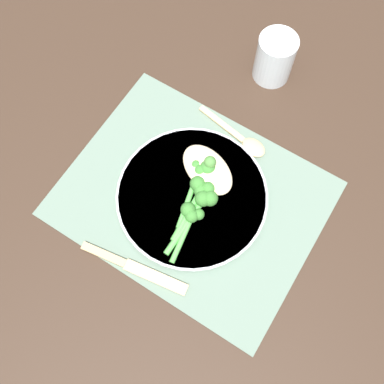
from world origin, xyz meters
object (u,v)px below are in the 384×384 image
object	(u,v)px
broccoli_stalk_rear	(201,173)
broccoli_stalk_left	(190,217)
broccoli_stalk_right	(202,203)
knife	(132,267)
spoon	(247,142)
plate	(192,196)
chicken_fillet	(209,170)
broccoli_stalk_front	(199,192)
water_glass	(275,58)

from	to	relation	value
broccoli_stalk_rear	broccoli_stalk_left	xyz separation A→B (m)	(-0.03, 0.08, -0.00)
broccoli_stalk_left	broccoli_stalk_rear	bearing A→B (deg)	99.34
broccoli_stalk_right	broccoli_stalk_left	distance (m)	0.03
knife	spoon	distance (m)	0.31
plate	broccoli_stalk_right	xyz separation A→B (m)	(-0.02, 0.01, 0.02)
chicken_fillet	knife	distance (m)	0.22
plate	broccoli_stalk_left	distance (m)	0.05
broccoli_stalk_rear	broccoli_stalk_front	world-z (taller)	broccoli_stalk_rear
broccoli_stalk_right	water_glass	xyz separation A→B (m)	(0.03, -0.32, 0.02)
broccoli_stalk_rear	knife	world-z (taller)	broccoli_stalk_rear
broccoli_stalk_rear	broccoli_stalk_right	distance (m)	0.06
water_glass	knife	bearing A→B (deg)	88.77
broccoli_stalk_left	spoon	size ratio (longest dim) A/B	0.67
broccoli_stalk_left	knife	world-z (taller)	broccoli_stalk_left
water_glass	plate	bearing A→B (deg)	91.60
broccoli_stalk_rear	knife	xyz separation A→B (m)	(0.01, 0.20, -0.02)
plate	broccoli_stalk_right	bearing A→B (deg)	162.32
water_glass	broccoli_stalk_rear	bearing A→B (deg)	90.50
plate	broccoli_stalk_rear	bearing A→B (deg)	-81.03
broccoli_stalk_front	knife	xyz separation A→B (m)	(0.03, 0.17, -0.02)
broccoli_stalk_rear	water_glass	xyz separation A→B (m)	(0.00, -0.28, 0.02)
knife	broccoli_stalk_left	bearing A→B (deg)	153.20
water_glass	broccoli_stalk_left	bearing A→B (deg)	94.75
plate	chicken_fillet	bearing A→B (deg)	-93.18
chicken_fillet	broccoli_stalk_rear	xyz separation A→B (m)	(0.01, 0.01, 0.00)
chicken_fillet	spoon	bearing A→B (deg)	-105.37
spoon	broccoli_stalk_right	bearing A→B (deg)	8.34
knife	spoon	bearing A→B (deg)	162.37
broccoli_stalk_right	spoon	xyz separation A→B (m)	(-0.00, -0.16, -0.02)
broccoli_stalk_front	broccoli_stalk_left	world-z (taller)	broccoli_stalk_front
plate	broccoli_stalk_front	xyz separation A→B (m)	(-0.01, -0.01, 0.02)
chicken_fillet	spoon	size ratio (longest dim) A/B	0.82
chicken_fillet	broccoli_stalk_front	bearing A→B (deg)	99.94
chicken_fillet	knife	bearing A→B (deg)	84.14
broccoli_stalk_right	knife	xyz separation A→B (m)	(0.04, 0.15, -0.02)
knife	broccoli_stalk_front	bearing A→B (deg)	161.22
broccoli_stalk_right	broccoli_stalk_left	world-z (taller)	broccoli_stalk_right
broccoli_stalk_left	spoon	bearing A→B (deg)	78.04
spoon	broccoli_stalk_front	bearing A→B (deg)	2.53
spoon	plate	bearing A→B (deg)	-1.17
broccoli_stalk_left	water_glass	xyz separation A→B (m)	(0.03, -0.36, 0.02)
broccoli_stalk_front	spoon	xyz separation A→B (m)	(-0.02, -0.14, -0.02)
broccoli_stalk_left	water_glass	world-z (taller)	water_glass
plate	broccoli_stalk_rear	world-z (taller)	broccoli_stalk_rear
knife	water_glass	xyz separation A→B (m)	(-0.01, -0.48, 0.04)
chicken_fillet	broccoli_stalk_left	bearing A→B (deg)	100.96
knife	water_glass	bearing A→B (deg)	170.00
knife	broccoli_stalk_rear	bearing A→B (deg)	167.65
spoon	broccoli_stalk_left	bearing A→B (deg)	7.39
broccoli_stalk_left	spoon	world-z (taller)	broccoli_stalk_left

